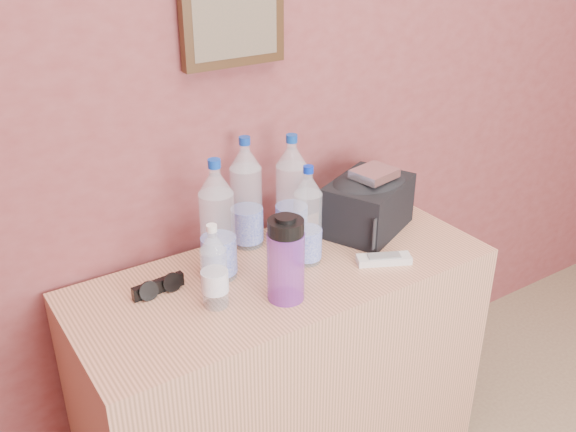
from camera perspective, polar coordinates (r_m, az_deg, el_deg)
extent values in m
plane|color=brown|center=(1.86, -2.07, 16.02)|extent=(4.00, 0.00, 4.00)
cube|color=tan|center=(2.03, -0.33, -13.95)|extent=(1.20, 0.50, 0.75)
cylinder|color=silver|center=(1.72, -6.27, -1.00)|extent=(0.09, 0.09, 0.30)
cylinder|color=#0C3AA8|center=(1.64, -6.58, 4.66)|extent=(0.03, 0.03, 0.02)
cylinder|color=white|center=(1.88, -3.72, 1.52)|extent=(0.09, 0.09, 0.30)
cylinder|color=#0D3496|center=(1.81, -3.88, 6.70)|extent=(0.03, 0.03, 0.02)
cylinder|color=#CAEDF9|center=(1.89, 0.32, 1.76)|extent=(0.09, 0.09, 0.30)
cylinder|color=#0C3B95|center=(1.82, 0.33, 6.91)|extent=(0.03, 0.03, 0.02)
cylinder|color=white|center=(1.79, 1.75, -0.45)|extent=(0.08, 0.08, 0.26)
cylinder|color=#0627AE|center=(1.73, 1.82, 4.16)|extent=(0.03, 0.03, 0.02)
cylinder|color=silver|center=(1.62, -6.58, -4.91)|extent=(0.07, 0.07, 0.20)
cylinder|color=white|center=(1.56, -6.81, -1.08)|extent=(0.03, 0.03, 0.02)
cylinder|color=purple|center=(1.64, -0.20, -4.49)|extent=(0.10, 0.10, 0.19)
cylinder|color=black|center=(1.58, -0.20, -0.81)|extent=(0.09, 0.09, 0.05)
cube|color=white|center=(1.86, 8.52, -3.83)|extent=(0.16, 0.11, 0.02)
cube|color=silver|center=(1.94, 7.68, 3.76)|extent=(0.14, 0.12, 0.03)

